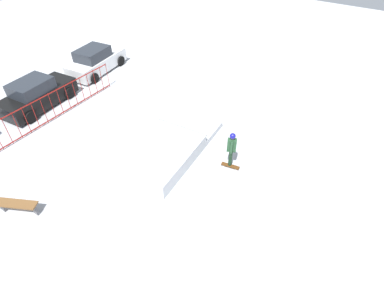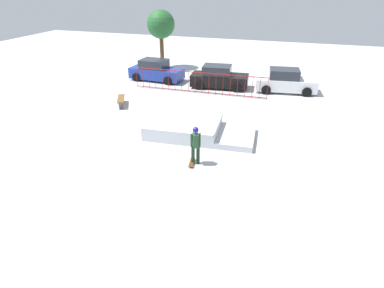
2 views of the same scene
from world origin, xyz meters
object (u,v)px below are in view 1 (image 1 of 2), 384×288
(skate_ramp, at_px, (167,149))
(skater, at_px, (232,147))
(parked_car_black, at_px, (37,95))
(parked_car_white, at_px, (96,61))
(skateboard, at_px, (230,166))
(park_bench, at_px, (16,205))

(skate_ramp, distance_m, skater, 2.93)
(parked_car_black, relative_size, parked_car_white, 0.99)
(skater, xyz_separation_m, parked_car_black, (-1.57, 10.97, -0.28))
(skate_ramp, relative_size, skateboard, 6.78)
(skate_ramp, relative_size, parked_car_black, 1.31)
(skate_ramp, height_order, parked_car_white, parked_car_white)
(skater, relative_size, park_bench, 1.07)
(skate_ramp, distance_m, park_bench, 6.23)
(skater, relative_size, skateboard, 2.10)
(skater, xyz_separation_m, skateboard, (-0.13, -0.09, -0.93))
(skate_ramp, distance_m, parked_car_white, 9.64)
(skater, relative_size, parked_car_black, 0.41)
(skateboard, bearing_deg, parked_car_black, -2.15)
(skate_ramp, relative_size, parked_car_white, 1.30)
(parked_car_white, bearing_deg, parked_car_black, 178.27)
(skater, bearing_deg, skate_ramp, -4.79)
(skater, bearing_deg, parked_car_white, -39.98)
(park_bench, height_order, parked_car_white, parked_car_white)
(skate_ramp, height_order, skater, skater)
(skater, height_order, parked_car_white, skater)
(skate_ramp, height_order, skateboard, skate_ramp)
(skater, relative_size, parked_car_white, 0.40)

